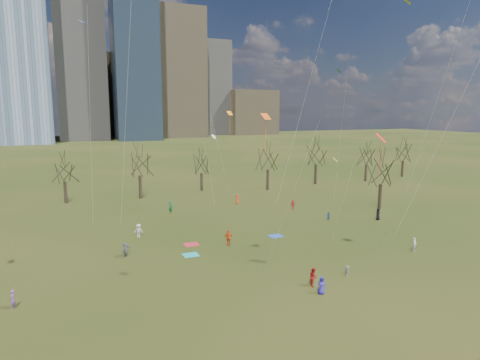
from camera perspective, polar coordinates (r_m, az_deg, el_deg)
name	(u,v)px	position (r m, az deg, el deg)	size (l,w,h in m)	color
ground	(289,272)	(41.41, 6.54, -12.10)	(500.00, 500.00, 0.00)	black
downtown_skyline	(91,65)	(245.99, -19.24, 14.30)	(212.50, 78.00, 118.00)	slate
bare_tree_row	(183,163)	(73.85, -7.61, 2.21)	(113.04, 29.80, 9.50)	black
blanket_teal	(191,255)	(45.96, -6.60, -9.89)	(1.60, 1.50, 0.03)	teal
blanket_navy	(276,236)	(52.41, 4.78, -7.45)	(1.60, 1.50, 0.03)	#2450AC
blanket_crimson	(192,244)	(49.35, -6.48, -8.54)	(1.60, 1.50, 0.03)	#B82432
person_0	(321,285)	(36.96, 10.81, -13.65)	(0.73, 0.48, 1.50)	#2E26A8
person_1	(414,244)	(50.28, 22.24, -7.96)	(0.55, 0.36, 1.52)	silver
person_2	(313,277)	(38.39, 9.75, -12.61)	(0.80, 0.62, 1.65)	#B1191A
person_3	(347,271)	(41.27, 14.10, -11.67)	(0.64, 0.37, 0.99)	slate
person_4	(229,238)	(48.28, -1.52, -7.73)	(1.11, 0.46, 1.89)	#DF4B18
person_6	(378,214)	(62.52, 17.95, -4.34)	(0.83, 0.54, 1.69)	black
person_7	(12,299)	(38.14, -28.07, -13.87)	(0.55, 0.36, 1.51)	#8C54A8
person_8	(328,216)	(60.49, 11.71, -4.78)	(0.58, 0.45, 1.19)	#234C98
person_9	(138,231)	(53.10, -13.39, -6.57)	(1.03, 0.59, 1.59)	silver
person_10	(293,205)	(66.19, 7.05, -3.29)	(0.90, 0.37, 1.53)	red
person_11	(125,249)	(46.49, -15.03, -8.92)	(1.47, 0.47, 1.58)	slate
person_12	(237,199)	(69.58, -0.40, -2.57)	(0.79, 0.52, 1.62)	#F03D1A
person_13	(170,207)	(64.51, -9.26, -3.56)	(0.65, 0.43, 1.79)	#166537
kites_airborne	(289,115)	(51.44, 6.56, 8.65)	(67.83, 41.90, 34.24)	#EC5913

